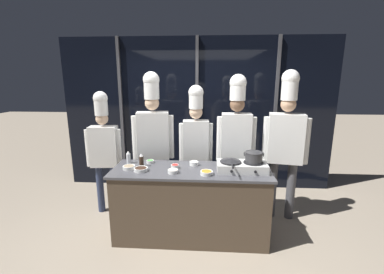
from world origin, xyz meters
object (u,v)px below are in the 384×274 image
(chef_pastry, at_px, (236,135))
(chef_apprentice, at_px, (286,137))
(prep_bowl_scallions, at_px, (150,161))
(squeeze_bottle_clear, at_px, (128,158))
(prep_bowl_chicken, at_px, (173,171))
(chef_sous, at_px, (153,134))
(prep_bowl_soy_glaze, at_px, (141,169))
(chef_line, at_px, (196,139))
(frying_pan, at_px, (231,160))
(prep_bowl_carrots, at_px, (207,173))
(prep_bowl_onion, at_px, (194,163))
(prep_bowl_mushrooms, at_px, (129,167))
(prep_bowl_bell_pepper, at_px, (175,166))
(stock_pot, at_px, (254,157))
(chef_head, at_px, (104,145))
(squeeze_bottle_soy, at_px, (141,160))
(portable_stove, at_px, (242,167))

(chef_pastry, height_order, chef_apprentice, chef_apprentice)
(prep_bowl_scallions, bearing_deg, squeeze_bottle_clear, -170.17)
(prep_bowl_chicken, height_order, chef_sous, chef_sous)
(prep_bowl_soy_glaze, distance_m, chef_line, 0.98)
(prep_bowl_chicken, relative_size, prep_bowl_scallions, 1.26)
(chef_sous, bearing_deg, frying_pan, 139.05)
(prep_bowl_carrots, xyz_separation_m, chef_apprentice, (1.08, 0.72, 0.27))
(prep_bowl_onion, xyz_separation_m, prep_bowl_mushrooms, (-0.79, -0.20, -0.00))
(chef_sous, bearing_deg, chef_line, 171.28)
(prep_bowl_chicken, bearing_deg, prep_bowl_bell_pepper, 89.04)
(stock_pot, xyz_separation_m, chef_pastry, (-0.15, 0.59, 0.13))
(stock_pot, bearing_deg, chef_apprentice, 47.50)
(frying_pan, xyz_separation_m, stock_pot, (0.27, 0.00, 0.04))
(stock_pot, height_order, prep_bowl_carrots, stock_pot)
(frying_pan, bearing_deg, prep_bowl_mushrooms, -179.33)
(prep_bowl_carrots, xyz_separation_m, prep_bowl_mushrooms, (-0.95, 0.13, -0.00))
(prep_bowl_soy_glaze, height_order, chef_apprentice, chef_apprentice)
(prep_bowl_onion, height_order, prep_bowl_carrots, prep_bowl_onion)
(prep_bowl_scallions, height_order, prep_bowl_soy_glaze, prep_bowl_soy_glaze)
(prep_bowl_soy_glaze, bearing_deg, chef_apprentice, 19.20)
(prep_bowl_bell_pepper, relative_size, chef_head, 0.05)
(squeeze_bottle_soy, distance_m, prep_bowl_mushrooms, 0.18)
(prep_bowl_scallions, relative_size, chef_sous, 0.05)
(stock_pot, relative_size, chef_pastry, 0.11)
(squeeze_bottle_soy, distance_m, prep_bowl_chicken, 0.48)
(squeeze_bottle_soy, relative_size, prep_bowl_carrots, 1.19)
(frying_pan, bearing_deg, stock_pot, 1.04)
(prep_bowl_chicken, xyz_separation_m, chef_line, (0.23, 0.77, 0.22))
(prep_bowl_mushrooms, bearing_deg, prep_bowl_carrots, -7.74)
(squeeze_bottle_soy, xyz_separation_m, prep_bowl_soy_glaze, (0.03, -0.16, -0.06))
(prep_bowl_chicken, bearing_deg, chef_pastry, 41.63)
(prep_bowl_chicken, distance_m, chef_head, 1.31)
(prep_bowl_scallions, height_order, chef_head, chef_head)
(prep_bowl_bell_pepper, height_order, chef_apprentice, chef_apprentice)
(stock_pot, bearing_deg, prep_bowl_carrots, -164.96)
(squeeze_bottle_clear, relative_size, chef_head, 0.09)
(frying_pan, distance_m, prep_bowl_carrots, 0.34)
(chef_head, bearing_deg, chef_pastry, 174.33)
(prep_bowl_chicken, distance_m, prep_bowl_mushrooms, 0.57)
(stock_pot, relative_size, squeeze_bottle_clear, 1.35)
(prep_bowl_mushrooms, relative_size, chef_pastry, 0.07)
(portable_stove, relative_size, prep_bowl_onion, 5.03)
(frying_pan, height_order, chef_pastry, chef_pastry)
(portable_stove, xyz_separation_m, chef_apprentice, (0.66, 0.57, 0.24))
(chef_head, height_order, chef_apprentice, chef_apprentice)
(prep_bowl_mushrooms, xyz_separation_m, chef_apprentice, (2.04, 0.59, 0.28))
(squeeze_bottle_soy, height_order, chef_apprentice, chef_apprentice)
(chef_line, bearing_deg, prep_bowl_bell_pepper, 65.99)
(squeeze_bottle_soy, relative_size, chef_line, 0.09)
(chef_sous, bearing_deg, chef_apprentice, 168.00)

